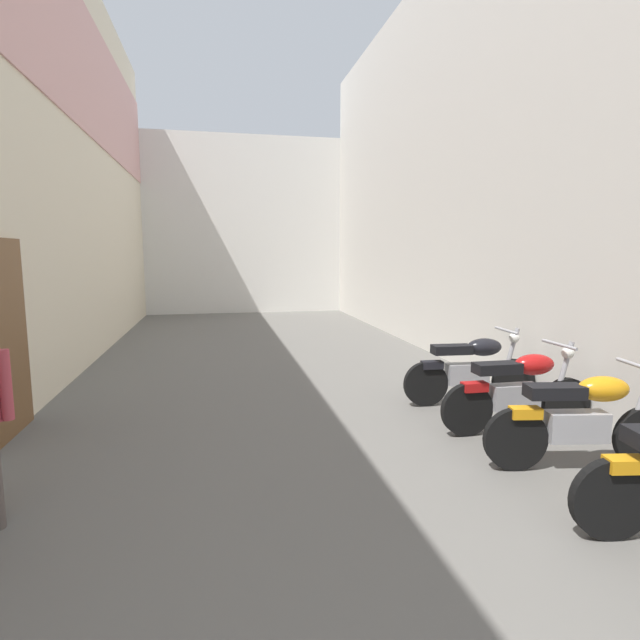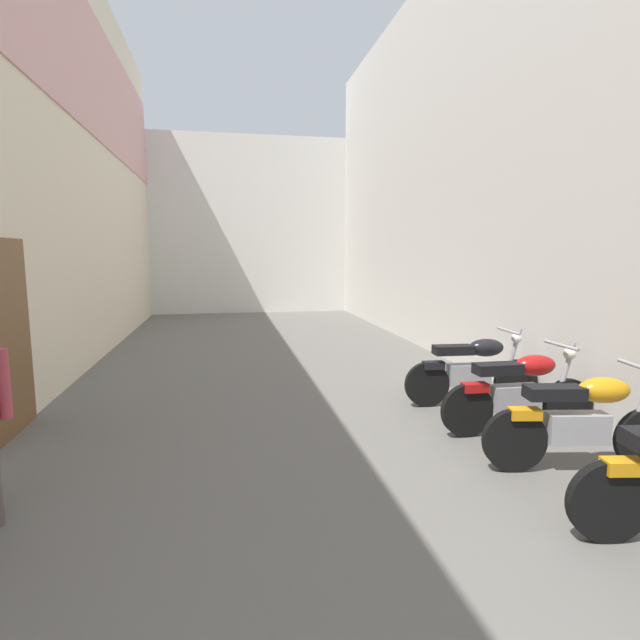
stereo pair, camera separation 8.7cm
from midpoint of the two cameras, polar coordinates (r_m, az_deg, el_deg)
ground_plane at (r=5.99m, az=-2.16°, el=-12.10°), size 34.87×34.87×0.00m
building_left at (r=8.13m, az=-31.68°, el=19.29°), size 0.45×18.87×7.58m
building_right at (r=8.95m, az=19.22°, el=19.01°), size 0.45×18.87×7.69m
building_far_end at (r=18.04m, az=-9.00°, el=10.61°), size 9.58×2.00×5.93m
motorcycle_fifth at (r=5.30m, az=27.72°, el=-10.00°), size 1.84×0.58×1.04m
motorcycle_sixth at (r=6.07m, az=21.65°, el=-7.45°), size 1.85×0.58×1.04m
motorcycle_seventh at (r=6.96m, az=16.76°, el=-5.32°), size 1.85×0.58×1.04m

